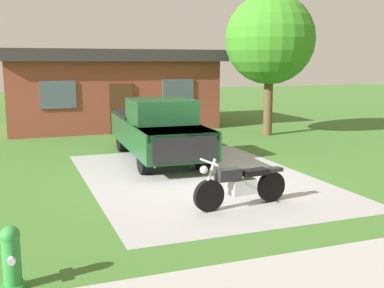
{
  "coord_description": "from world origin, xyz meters",
  "views": [
    {
      "loc": [
        -4.41,
        -11.22,
        3.0
      ],
      "look_at": [
        -0.16,
        0.06,
        0.9
      ],
      "focal_mm": 44.46,
      "sensor_mm": 36.0,
      "label": 1
    }
  ],
  "objects_px": {
    "neighbor_house": "(109,88)",
    "fire_hydrant": "(12,258)",
    "shade_tree": "(270,39)",
    "pickup_truck": "(158,129)",
    "motorcycle": "(241,184)"
  },
  "relations": [
    {
      "from": "neighbor_house",
      "to": "fire_hydrant",
      "type": "bearing_deg",
      "value": -105.5
    },
    {
      "from": "shade_tree",
      "to": "neighbor_house",
      "type": "bearing_deg",
      "value": 138.22
    },
    {
      "from": "fire_hydrant",
      "to": "pickup_truck",
      "type": "bearing_deg",
      "value": 60.57
    },
    {
      "from": "motorcycle",
      "to": "shade_tree",
      "type": "xyz_separation_m",
      "value": [
        5.44,
        8.47,
        3.39
      ]
    },
    {
      "from": "pickup_truck",
      "to": "motorcycle",
      "type": "bearing_deg",
      "value": -87.83
    },
    {
      "from": "motorcycle",
      "to": "neighbor_house",
      "type": "distance_m",
      "value": 13.51
    },
    {
      "from": "shade_tree",
      "to": "neighbor_house",
      "type": "xyz_separation_m",
      "value": [
        -5.57,
        4.98,
        -2.07
      ]
    },
    {
      "from": "motorcycle",
      "to": "shade_tree",
      "type": "height_order",
      "value": "shade_tree"
    },
    {
      "from": "motorcycle",
      "to": "pickup_truck",
      "type": "bearing_deg",
      "value": 92.17
    },
    {
      "from": "pickup_truck",
      "to": "neighbor_house",
      "type": "distance_m",
      "value": 8.13
    },
    {
      "from": "pickup_truck",
      "to": "shade_tree",
      "type": "relative_size",
      "value": 1.0
    },
    {
      "from": "neighbor_house",
      "to": "pickup_truck",
      "type": "bearing_deg",
      "value": -90.5
    },
    {
      "from": "motorcycle",
      "to": "shade_tree",
      "type": "distance_m",
      "value": 10.62
    },
    {
      "from": "shade_tree",
      "to": "neighbor_house",
      "type": "distance_m",
      "value": 7.75
    },
    {
      "from": "motorcycle",
      "to": "shade_tree",
      "type": "bearing_deg",
      "value": 57.3
    }
  ]
}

